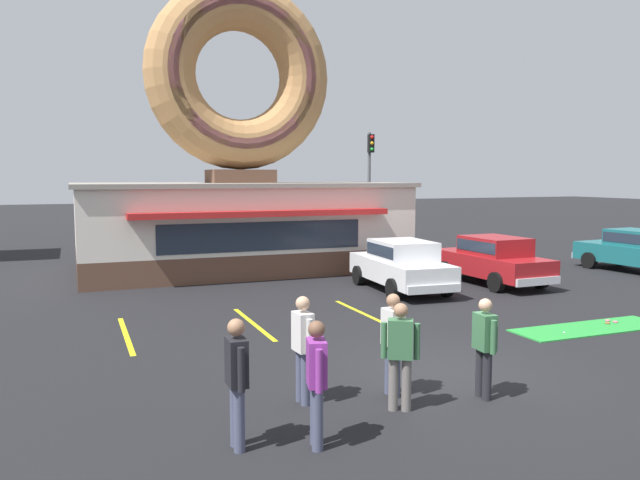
# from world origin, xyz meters

# --- Properties ---
(ground_plane) EXTENTS (160.00, 160.00, 0.00)m
(ground_plane) POSITION_xyz_m (0.00, 0.00, 0.00)
(ground_plane) COLOR black
(donut_shop_building) EXTENTS (12.30, 6.75, 10.96)m
(donut_shop_building) POSITION_xyz_m (-0.21, 13.94, 3.74)
(donut_shop_building) COLOR brown
(donut_shop_building) RESTS_ON ground
(putting_mat) EXTENTS (4.00, 1.18, 0.03)m
(putting_mat) POSITION_xyz_m (5.06, 1.54, 0.01)
(putting_mat) COLOR green
(putting_mat) RESTS_ON ground
(mini_donut_near_left) EXTENTS (0.13, 0.13, 0.04)m
(mini_donut_near_left) POSITION_xyz_m (5.95, 1.89, 0.05)
(mini_donut_near_left) COLOR #D8667F
(mini_donut_near_left) RESTS_ON putting_mat
(mini_donut_near_right) EXTENTS (0.13, 0.13, 0.04)m
(mini_donut_near_right) POSITION_xyz_m (5.72, 1.68, 0.05)
(mini_donut_near_right) COLOR brown
(mini_donut_near_right) RESTS_ON putting_mat
(mini_donut_mid_left) EXTENTS (0.13, 0.13, 0.04)m
(mini_donut_mid_left) POSITION_xyz_m (6.00, 1.70, 0.05)
(mini_donut_mid_left) COLOR #D8667F
(mini_donut_mid_left) RESTS_ON putting_mat
(golf_ball) EXTENTS (0.04, 0.04, 0.04)m
(golf_ball) POSITION_xyz_m (4.05, 1.32, 0.05)
(golf_ball) COLOR white
(golf_ball) RESTS_ON putting_mat
(car_white) EXTENTS (2.19, 4.66, 1.60)m
(car_white) POSITION_xyz_m (3.31, 7.61, 0.87)
(car_white) COLOR silver
(car_white) RESTS_ON ground
(car_teal) EXTENTS (2.21, 4.66, 1.60)m
(car_teal) POSITION_xyz_m (13.53, 7.74, 0.87)
(car_teal) COLOR #196066
(car_teal) RESTS_ON ground
(car_red) EXTENTS (2.06, 4.60, 1.60)m
(car_red) POSITION_xyz_m (6.77, 7.57, 0.87)
(car_red) COLOR maroon
(car_red) RESTS_ON ground
(pedestrian_blue_sweater_man) EXTENTS (0.33, 0.58, 1.72)m
(pedestrian_blue_sweater_man) POSITION_xyz_m (-3.37, -2.10, 0.96)
(pedestrian_blue_sweater_man) COLOR #474C66
(pedestrian_blue_sweater_man) RESTS_ON ground
(pedestrian_hooded_kid) EXTENTS (0.27, 0.59, 1.73)m
(pedestrian_hooded_kid) POSITION_xyz_m (-2.97, -0.51, 0.96)
(pedestrian_hooded_kid) COLOR #474C66
(pedestrian_hooded_kid) RESTS_ON ground
(pedestrian_leather_jacket_man) EXTENTS (0.53, 0.40, 1.68)m
(pedestrian_leather_jacket_man) POSITION_xyz_m (-1.70, -1.35, 0.93)
(pedestrian_leather_jacket_man) COLOR slate
(pedestrian_leather_jacket_man) RESTS_ON ground
(pedestrian_clipboard_woman) EXTENTS (0.25, 0.60, 1.76)m
(pedestrian_clipboard_woman) POSITION_xyz_m (-4.35, -1.76, 0.98)
(pedestrian_clipboard_woman) COLOR #474C66
(pedestrian_clipboard_woman) RESTS_ON ground
(pedestrian_beanie_man) EXTENTS (0.27, 0.59, 1.64)m
(pedestrian_beanie_man) POSITION_xyz_m (-0.17, -1.38, 0.91)
(pedestrian_beanie_man) COLOR #232328
(pedestrian_beanie_man) RESTS_ON ground
(pedestrian_crossing_woman) EXTENTS (0.27, 0.59, 1.70)m
(pedestrian_crossing_woman) POSITION_xyz_m (-1.48, -0.72, 0.94)
(pedestrian_crossing_woman) COLOR #474C66
(pedestrian_crossing_woman) RESTS_ON ground
(trash_bin) EXTENTS (0.57, 0.57, 0.97)m
(trash_bin) POSITION_xyz_m (6.36, 10.69, 0.50)
(trash_bin) COLOR #232833
(trash_bin) RESTS_ON ground
(traffic_light_pole) EXTENTS (0.28, 0.47, 5.80)m
(traffic_light_pole) POSITION_xyz_m (7.71, 18.80, 3.71)
(traffic_light_pole) COLOR #595B60
(traffic_light_pole) RESTS_ON ground
(parking_stripe_left) EXTENTS (0.12, 3.60, 0.01)m
(parking_stripe_left) POSITION_xyz_m (-5.24, 5.00, 0.00)
(parking_stripe_left) COLOR yellow
(parking_stripe_left) RESTS_ON ground
(parking_stripe_mid_left) EXTENTS (0.12, 3.60, 0.01)m
(parking_stripe_mid_left) POSITION_xyz_m (-2.24, 5.00, 0.00)
(parking_stripe_mid_left) COLOR yellow
(parking_stripe_mid_left) RESTS_ON ground
(parking_stripe_centre) EXTENTS (0.12, 3.60, 0.01)m
(parking_stripe_centre) POSITION_xyz_m (0.76, 5.00, 0.00)
(parking_stripe_centre) COLOR yellow
(parking_stripe_centre) RESTS_ON ground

